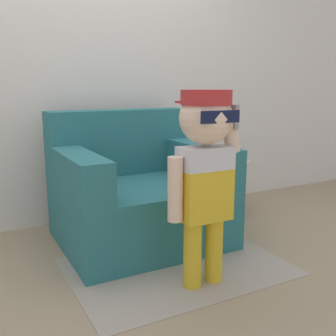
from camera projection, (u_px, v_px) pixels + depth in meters
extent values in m
plane|color=#998466|center=(113.00, 244.00, 2.74)|extent=(10.00, 10.00, 0.00)
cube|color=silver|center=(80.00, 57.00, 3.02)|extent=(10.00, 0.05, 2.60)
cube|color=#286B70|center=(140.00, 212.00, 2.76)|extent=(1.08, 0.95, 0.43)
cube|color=#286B70|center=(120.00, 142.00, 2.98)|extent=(1.08, 0.22, 0.48)
cube|color=#286B70|center=(81.00, 174.00, 2.39)|extent=(0.20, 0.73, 0.25)
cube|color=#286B70|center=(203.00, 162.00, 2.80)|extent=(0.20, 0.73, 0.25)
cylinder|color=gold|center=(193.00, 254.00, 2.12)|extent=(0.10, 0.10, 0.38)
cylinder|color=gold|center=(214.00, 249.00, 2.19)|extent=(0.10, 0.10, 0.38)
cube|color=gold|center=(204.00, 194.00, 2.09)|extent=(0.28, 0.16, 0.28)
cube|color=silver|center=(205.00, 158.00, 2.05)|extent=(0.28, 0.16, 0.12)
sphere|color=beige|center=(206.00, 118.00, 2.01)|extent=(0.28, 0.28, 0.28)
cylinder|color=#B22828|center=(206.00, 97.00, 1.98)|extent=(0.26, 0.26, 0.08)
cube|color=#B22828|center=(193.00, 102.00, 2.10)|extent=(0.16, 0.12, 0.01)
cube|color=#0F1433|center=(221.00, 117.00, 1.89)|extent=(0.22, 0.01, 0.06)
cylinder|color=beige|center=(175.00, 189.00, 2.00)|extent=(0.08, 0.08, 0.34)
cylinder|color=beige|center=(231.00, 134.00, 2.10)|extent=(0.11, 0.08, 0.20)
cube|color=gray|center=(233.00, 117.00, 2.06)|extent=(0.02, 0.07, 0.13)
cylinder|color=beige|center=(226.00, 213.00, 3.38)|extent=(0.24, 0.24, 0.02)
cylinder|color=beige|center=(227.00, 189.00, 3.33)|extent=(0.07, 0.07, 0.45)
cylinder|color=beige|center=(228.00, 162.00, 3.29)|extent=(0.37, 0.37, 0.02)
cube|color=#9E9384|center=(177.00, 266.00, 2.39)|extent=(1.28, 0.92, 0.01)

